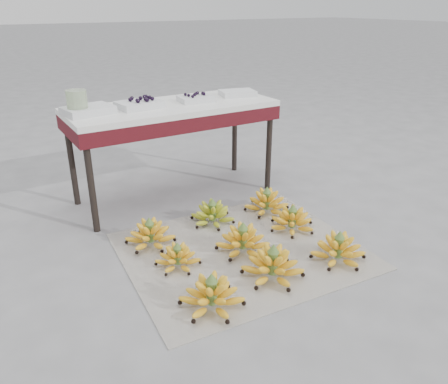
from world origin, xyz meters
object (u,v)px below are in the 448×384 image
bunch_front_right (338,250)px  tray_right (196,99)px  tray_far_left (88,110)px  glass_jar (77,103)px  bunch_back_center (212,214)px  bunch_back_right (267,203)px  bunch_back_left (150,235)px  tray_left (140,104)px  bunch_mid_center (243,241)px  bunch_mid_right (292,221)px  bunch_mid_left (178,258)px  newspaper_mat (242,251)px  tray_far_right (238,93)px  bunch_front_left (212,296)px  vendor_table (173,116)px  bunch_front_center (273,266)px

bunch_front_right → tray_right: 1.37m
tray_far_left → glass_jar: 0.08m
bunch_back_center → bunch_back_right: size_ratio=0.90×
bunch_front_right → tray_right: tray_right is taller
bunch_back_left → bunch_back_right: 0.81m
tray_left → bunch_mid_center: bearing=-77.3°
tray_far_left → glass_jar: bearing=-168.4°
bunch_mid_right → bunch_mid_left: bearing=-162.5°
bunch_mid_left → bunch_back_left: 0.29m
newspaper_mat → tray_far_right: (0.54, 0.88, 0.67)m
bunch_mid_left → tray_left: tray_left is taller
bunch_back_right → tray_far_right: 0.83m
bunch_front_right → glass_jar: glass_jar is taller
bunch_back_right → tray_far_right: bearing=64.8°
bunch_mid_left → glass_jar: size_ratio=2.06×
bunch_mid_center → tray_right: (0.19, 0.88, 0.61)m
bunch_mid_right → tray_far_right: (0.15, 0.84, 0.61)m
tray_far_right → glass_jar: 1.12m
tray_left → tray_right: bearing=-2.0°
bunch_mid_center → tray_left: 1.10m
bunch_mid_left → glass_jar: 1.09m
newspaper_mat → tray_far_right: size_ratio=4.56×
bunch_front_left → tray_left: tray_left is taller
bunch_mid_right → tray_far_left: 1.38m
bunch_mid_center → vendor_table: 1.02m
newspaper_mat → bunch_back_center: bunch_back_center is taller
bunch_front_left → bunch_back_left: 0.66m
bunch_back_left → tray_far_left: bearing=78.2°
bunch_back_right → bunch_mid_left: bearing=-172.1°
glass_jar → bunch_back_left: bearing=-72.1°
glass_jar → bunch_front_left: bearing=-80.8°
bunch_mid_left → tray_right: 1.18m
bunch_front_left → tray_left: (0.18, 1.22, 0.61)m
bunch_back_right → tray_left: 1.03m
bunch_mid_left → tray_far_right: 1.38m
newspaper_mat → bunch_back_right: bunch_back_right is taller
bunch_back_left → bunch_back_right: bearing=-23.5°
bunch_mid_center → bunch_back_center: size_ratio=1.09×
vendor_table → bunch_back_center: bearing=-89.2°
bunch_front_center → tray_far_left: tray_far_left is taller
bunch_back_right → glass_jar: 1.31m
tray_left → vendor_table: bearing=-1.9°
bunch_front_right → tray_right: size_ratio=1.30×
newspaper_mat → bunch_mid_center: 0.06m
bunch_front_left → bunch_front_right: 0.76m
tray_far_left → bunch_mid_center: bearing=-59.8°
tray_far_right → bunch_mid_left: bearing=-137.0°
bunch_mid_center → tray_left: tray_left is taller
bunch_front_left → tray_far_left: size_ratio=1.25×
vendor_table → tray_left: bearing=178.1°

